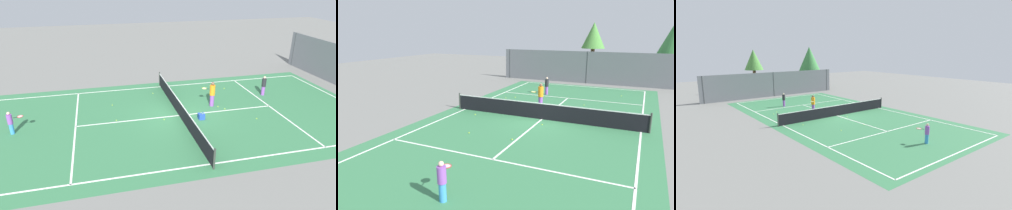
{
  "view_description": "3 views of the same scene",
  "coord_description": "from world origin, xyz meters",
  "views": [
    {
      "loc": [
        16.55,
        -4.78,
        8.3
      ],
      "look_at": [
        0.79,
        -0.94,
        1.18
      ],
      "focal_mm": 31.88,
      "sensor_mm": 36.0,
      "label": 1
    },
    {
      "loc": [
        5.41,
        -16.54,
        5.23
      ],
      "look_at": [
        -1.37,
        -2.19,
        1.24
      ],
      "focal_mm": 31.85,
      "sensor_mm": 36.0,
      "label": 2
    },
    {
      "loc": [
        -14.73,
        -19.79,
        6.04
      ],
      "look_at": [
        -0.19,
        -1.33,
        1.26
      ],
      "focal_mm": 28.9,
      "sensor_mm": 36.0,
      "label": 3
    }
  ],
  "objects": [
    {
      "name": "player_2",
      "position": [
        -1.97,
        7.04,
        0.75
      ],
      "size": [
        0.31,
        0.31,
        1.46
      ],
      "color": "purple",
      "rests_on": "ground_plane"
    },
    {
      "name": "ball_crate",
      "position": [
        0.79,
        1.2,
        0.18
      ],
      "size": [
        0.38,
        0.38,
        0.43
      ],
      "color": "blue",
      "rests_on": "ground_plane"
    },
    {
      "name": "tennis_ball_6",
      "position": [
        -0.66,
        2.93,
        0.03
      ],
      "size": [
        0.07,
        0.07,
        0.07
      ],
      "primitive_type": "sphere",
      "color": "#CCE533",
      "rests_on": "ground_plane"
    },
    {
      "name": "tennis_ball_5",
      "position": [
        -4.15,
        -0.91,
        0.03
      ],
      "size": [
        0.07,
        0.07,
        0.07
      ],
      "primitive_type": "sphere",
      "color": "#CCE533",
      "rests_on": "ground_plane"
    },
    {
      "name": "player_0",
      "position": [
        -0.99,
        2.57,
        0.88
      ],
      "size": [
        0.78,
        0.87,
        1.71
      ],
      "color": "purple",
      "rests_on": "ground_plane"
    },
    {
      "name": "tennis_ball_1",
      "position": [
        -4.42,
        4.23,
        0.03
      ],
      "size": [
        0.07,
        0.07,
        0.07
      ],
      "primitive_type": "sphere",
      "color": "#CCE533",
      "rests_on": "ground_plane"
    },
    {
      "name": "tennis_ball_9",
      "position": [
        -0.2,
        3.23,
        0.03
      ],
      "size": [
        0.07,
        0.07,
        0.07
      ],
      "primitive_type": "sphere",
      "color": "#CCE533",
      "rests_on": "ground_plane"
    },
    {
      "name": "tennis_ball_4",
      "position": [
        -0.2,
        -3.98,
        0.03
      ],
      "size": [
        0.07,
        0.07,
        0.07
      ],
      "primitive_type": "sphere",
      "color": "#CCE533",
      "rests_on": "ground_plane"
    },
    {
      "name": "tennis_ball_8",
      "position": [
        3.78,
        8.92,
        0.03
      ],
      "size": [
        0.07,
        0.07,
        0.07
      ],
      "primitive_type": "sphere",
      "color": "#CCE533",
      "rests_on": "ground_plane"
    },
    {
      "name": "court_surface",
      "position": [
        0.0,
        0.0,
        0.0
      ],
      "size": [
        13.0,
        25.0,
        0.01
      ],
      "color": "#387A4C",
      "rests_on": "ground_plane"
    },
    {
      "name": "tennis_ball_0",
      "position": [
        1.63,
        4.57,
        0.03
      ],
      "size": [
        0.07,
        0.07,
        0.07
      ],
      "primitive_type": "sphere",
      "color": "#CCE533",
      "rests_on": "ground_plane"
    },
    {
      "name": "player_1",
      "position": [
        0.04,
        -9.81,
        0.71
      ],
      "size": [
        0.55,
        0.87,
        1.36
      ],
      "color": "#388CD8",
      "rests_on": "ground_plane"
    },
    {
      "name": "tennis_ball_7",
      "position": [
        0.38,
        -1.08,
        0.03
      ],
      "size": [
        0.07,
        0.07,
        0.07
      ],
      "primitive_type": "sphere",
      "color": "#CCE533",
      "rests_on": "ground_plane"
    },
    {
      "name": "tennis_ball_3",
      "position": [
        -3.85,
        4.79,
        0.03
      ],
      "size": [
        0.07,
        0.07,
        0.07
      ],
      "primitive_type": "sphere",
      "color": "#CCE533",
      "rests_on": "ground_plane"
    },
    {
      "name": "tree_0",
      "position": [
        -0.48,
        19.58,
        4.58
      ],
      "size": [
        2.64,
        2.64,
        6.15
      ],
      "color": "brown",
      "rests_on": "ground_plane"
    },
    {
      "name": "tennis_net",
      "position": [
        0.0,
        0.0,
        0.51
      ],
      "size": [
        11.9,
        0.1,
        1.1
      ],
      "color": "#333833",
      "rests_on": "ground_plane"
    },
    {
      "name": "perimeter_fence",
      "position": [
        0.0,
        14.0,
        1.6
      ],
      "size": [
        18.0,
        0.12,
        3.2
      ],
      "color": "slate",
      "rests_on": "ground_plane"
    },
    {
      "name": "tennis_ball_2",
      "position": [
        -2.63,
        -4.06,
        0.03
      ],
      "size": [
        0.07,
        0.07,
        0.07
      ],
      "primitive_type": "sphere",
      "color": "#CCE533",
      "rests_on": "ground_plane"
    },
    {
      "name": "ground_plane",
      "position": [
        0.0,
        0.0,
        0.0
      ],
      "size": [
        80.0,
        80.0,
        0.0
      ],
      "primitive_type": "plane",
      "color": "slate"
    }
  ]
}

